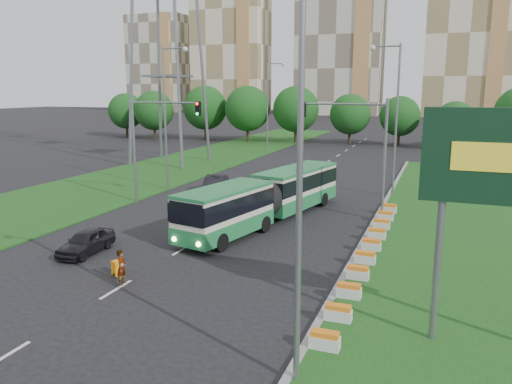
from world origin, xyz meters
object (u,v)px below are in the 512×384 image
at_px(traffic_mast_left, 152,133).
at_px(car_left_near, 86,242).
at_px(pedestrian, 122,267).
at_px(shopping_trolley, 117,268).
at_px(articulated_bus, 265,197).
at_px(car_left_far, 215,185).
at_px(traffic_mast_median, 360,139).

relative_size(traffic_mast_left, car_left_near, 2.13).
relative_size(pedestrian, shopping_trolley, 2.32).
height_order(car_left_near, pedestrian, pedestrian).
height_order(articulated_bus, car_left_far, articulated_bus).
height_order(traffic_mast_left, pedestrian, traffic_mast_left).
height_order(car_left_far, shopping_trolley, car_left_far).
distance_m(traffic_mast_median, traffic_mast_left, 15.19).
bearing_deg(shopping_trolley, pedestrian, -18.56).
bearing_deg(car_left_far, traffic_mast_median, -31.61).
height_order(traffic_mast_left, shopping_trolley, traffic_mast_left).
xyz_separation_m(pedestrian, shopping_trolley, (-0.92, 0.85, -0.46)).
distance_m(traffic_mast_median, shopping_trolley, 17.70).
distance_m(traffic_mast_median, pedestrian, 17.87).
bearing_deg(pedestrian, traffic_mast_left, 13.62).
distance_m(traffic_mast_left, shopping_trolley, 15.76).
distance_m(articulated_bus, car_left_far, 9.77).
bearing_deg(pedestrian, articulated_bus, -23.91).
bearing_deg(traffic_mast_left, car_left_near, -75.60).
bearing_deg(traffic_mast_left, pedestrian, -63.15).
distance_m(traffic_mast_left, pedestrian, 16.75).
bearing_deg(articulated_bus, car_left_near, -112.81).
relative_size(articulated_bus, pedestrian, 10.11).
height_order(articulated_bus, car_left_near, articulated_bus).
bearing_deg(shopping_trolley, car_left_far, 125.42).
bearing_deg(car_left_near, car_left_far, 87.59).
bearing_deg(pedestrian, car_left_far, -0.00).
bearing_deg(pedestrian, shopping_trolley, 33.88).
distance_m(car_left_far, pedestrian, 19.86).
xyz_separation_m(traffic_mast_left, pedestrian, (7.28, -14.38, -4.55)).
relative_size(traffic_mast_left, articulated_bus, 0.50).
height_order(traffic_mast_median, shopping_trolley, traffic_mast_median).
xyz_separation_m(traffic_mast_median, shopping_trolley, (-8.80, -14.52, -5.01)).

